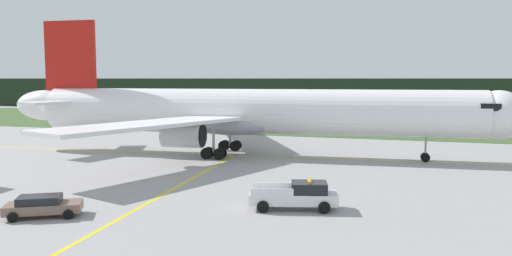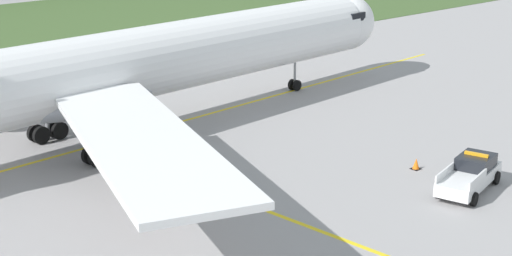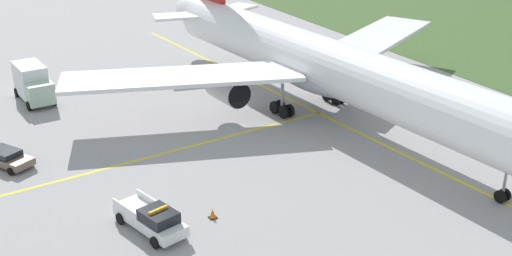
{
  "view_description": "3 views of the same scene",
  "coord_description": "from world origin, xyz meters",
  "px_view_note": "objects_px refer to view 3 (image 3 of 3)",
  "views": [
    {
      "loc": [
        20.18,
        -44.1,
        8.4
      ],
      "look_at": [
        3.43,
        8.4,
        3.04
      ],
      "focal_mm": 35.69,
      "sensor_mm": 36.0,
      "label": 1
    },
    {
      "loc": [
        -23.05,
        -35.14,
        16.34
      ],
      "look_at": [
        7.28,
        -0.93,
        2.05
      ],
      "focal_mm": 54.68,
      "sensor_mm": 36.0,
      "label": 2
    },
    {
      "loc": [
        45.98,
        -23.54,
        21.51
      ],
      "look_at": [
        7.97,
        -2.38,
        3.16
      ],
      "focal_mm": 44.15,
      "sensor_mm": 36.0,
      "label": 3
    }
  ],
  "objects_px": {
    "ops_pickup_truck": "(152,219)",
    "catering_truck": "(33,83)",
    "apron_cone": "(213,214)",
    "staff_car": "(6,157)",
    "airliner": "(328,67)"
  },
  "relations": [
    {
      "from": "airliner",
      "to": "catering_truck",
      "type": "distance_m",
      "value": 28.57
    },
    {
      "from": "ops_pickup_truck",
      "to": "catering_truck",
      "type": "relative_size",
      "value": 0.95
    },
    {
      "from": "airliner",
      "to": "catering_truck",
      "type": "relative_size",
      "value": 9.02
    },
    {
      "from": "apron_cone",
      "to": "ops_pickup_truck",
      "type": "bearing_deg",
      "value": -95.95
    },
    {
      "from": "staff_car",
      "to": "apron_cone",
      "type": "distance_m",
      "value": 18.14
    },
    {
      "from": "staff_car",
      "to": "apron_cone",
      "type": "xyz_separation_m",
      "value": [
        14.78,
        10.51,
        -0.37
      ]
    },
    {
      "from": "ops_pickup_truck",
      "to": "catering_truck",
      "type": "xyz_separation_m",
      "value": [
        -28.06,
        -1.68,
        0.94
      ]
    },
    {
      "from": "catering_truck",
      "to": "apron_cone",
      "type": "distance_m",
      "value": 29.09
    },
    {
      "from": "ops_pickup_truck",
      "to": "staff_car",
      "type": "height_order",
      "value": "ops_pickup_truck"
    },
    {
      "from": "ops_pickup_truck",
      "to": "apron_cone",
      "type": "bearing_deg",
      "value": 84.05
    },
    {
      "from": "ops_pickup_truck",
      "to": "staff_car",
      "type": "relative_size",
      "value": 1.25
    },
    {
      "from": "airliner",
      "to": "ops_pickup_truck",
      "type": "distance_m",
      "value": 23.74
    },
    {
      "from": "airliner",
      "to": "staff_car",
      "type": "distance_m",
      "value": 27.86
    },
    {
      "from": "catering_truck",
      "to": "apron_cone",
      "type": "relative_size",
      "value": 9.32
    },
    {
      "from": "apron_cone",
      "to": "airliner",
      "type": "bearing_deg",
      "value": 123.51
    }
  ]
}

